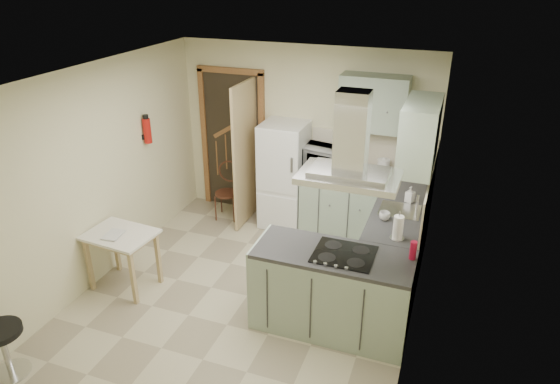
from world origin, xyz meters
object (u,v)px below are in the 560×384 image
at_px(microwave, 321,158).
at_px(stool, 5,351).
at_px(drop_leaf_table, 124,260).
at_px(peninsula, 332,291).
at_px(fridge, 284,175).
at_px(bentwood_chair, 227,193).
at_px(extractor_hood, 349,177).

bearing_deg(microwave, stool, -106.39).
bearing_deg(drop_leaf_table, peninsula, 7.63).
distance_m(peninsula, stool, 3.10).
bearing_deg(fridge, drop_leaf_table, -119.86).
bearing_deg(bentwood_chair, peninsula, -50.64).
height_order(extractor_hood, bentwood_chair, extractor_hood).
bearing_deg(bentwood_chair, drop_leaf_table, -109.24).
bearing_deg(peninsula, extractor_hood, 0.00).
relative_size(peninsula, drop_leaf_table, 2.07).
xyz_separation_m(extractor_hood, bentwood_chair, (-2.17, 1.85, -1.33)).
height_order(peninsula, drop_leaf_table, peninsula).
relative_size(peninsula, stool, 2.99).
xyz_separation_m(peninsula, extractor_hood, (0.10, 0.00, 1.27)).
height_order(drop_leaf_table, bentwood_chair, bentwood_chair).
bearing_deg(stool, peninsula, 32.21).
bearing_deg(stool, fridge, 68.99).
height_order(bentwood_chair, microwave, microwave).
bearing_deg(extractor_hood, drop_leaf_table, -177.30).
xyz_separation_m(drop_leaf_table, microwave, (1.72, 2.11, 0.71)).
xyz_separation_m(peninsula, bentwood_chair, (-2.07, 1.85, -0.06)).
xyz_separation_m(drop_leaf_table, bentwood_chair, (0.36, 1.97, 0.04)).
height_order(bentwood_chair, stool, bentwood_chair).
distance_m(fridge, extractor_hood, 2.57).
distance_m(drop_leaf_table, bentwood_chair, 2.00).
bearing_deg(microwave, extractor_hood, -56.63).
bearing_deg(fridge, extractor_hood, -56.21).
relative_size(stool, microwave, 0.88).
height_order(extractor_hood, microwave, extractor_hood).
relative_size(fridge, stool, 2.90).
xyz_separation_m(fridge, extractor_hood, (1.32, -1.98, 0.97)).
relative_size(fridge, microwave, 2.55).
bearing_deg(bentwood_chair, extractor_hood, -49.30).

